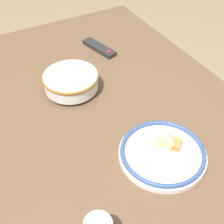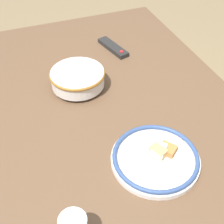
% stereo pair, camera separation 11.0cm
% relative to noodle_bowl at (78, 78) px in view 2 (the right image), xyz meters
% --- Properties ---
extents(ground_plane, '(8.00, 8.00, 0.00)m').
position_rel_noodle_bowl_xyz_m(ground_plane, '(0.14, 0.03, -0.82)').
color(ground_plane, '#7F6B4C').
extents(dining_table, '(1.45, 1.10, 0.77)m').
position_rel_noodle_bowl_xyz_m(dining_table, '(0.14, 0.03, -0.12)').
color(dining_table, brown).
rests_on(dining_table, ground_plane).
extents(noodle_bowl, '(0.22, 0.22, 0.08)m').
position_rel_noodle_bowl_xyz_m(noodle_bowl, '(0.00, 0.00, 0.00)').
color(noodle_bowl, silver).
rests_on(noodle_bowl, dining_table).
extents(food_plate, '(0.28, 0.28, 0.05)m').
position_rel_noodle_bowl_xyz_m(food_plate, '(0.45, 0.12, -0.03)').
color(food_plate, white).
rests_on(food_plate, dining_table).
extents(tv_remote, '(0.19, 0.09, 0.02)m').
position_rel_noodle_bowl_xyz_m(tv_remote, '(-0.22, 0.23, -0.03)').
color(tv_remote, black).
rests_on(tv_remote, dining_table).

